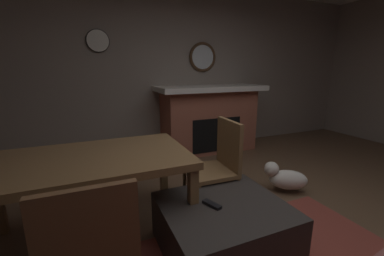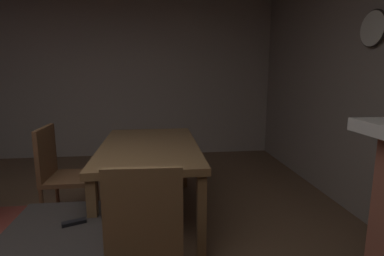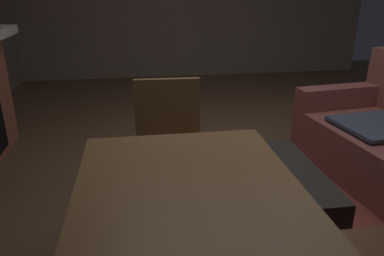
{
  "view_description": "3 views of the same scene",
  "coord_description": "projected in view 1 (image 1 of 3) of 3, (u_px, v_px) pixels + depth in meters",
  "views": [
    {
      "loc": [
        1.42,
        1.26,
        1.41
      ],
      "look_at": [
        0.61,
        -0.65,
        0.91
      ],
      "focal_mm": 22.94,
      "sensor_mm": 36.0,
      "label": 1
    },
    {
      "loc": [
        -1.37,
        -0.82,
        1.43
      ],
      "look_at": [
        0.56,
        -1.04,
        1.07
      ],
      "focal_mm": 27.97,
      "sensor_mm": 36.0,
      "label": 2
    },
    {
      "loc": [
        2.56,
        -0.92,
        1.51
      ],
      "look_at": [
        0.6,
        -0.62,
        0.74
      ],
      "focal_mm": 34.8,
      "sensor_mm": 36.0,
      "label": 3
    }
  ],
  "objects": [
    {
      "name": "tv_remote",
      "position": [
        212.0,
        204.0,
        1.87
      ],
      "size": [
        0.11,
        0.17,
        0.02
      ],
      "primitive_type": "cube",
      "rotation": [
        0.0,
        0.0,
        0.38
      ],
      "color": "black",
      "rests_on": "ottoman_coffee_table"
    },
    {
      "name": "dining_chair_north",
      "position": [
        92.0,
        254.0,
        1.21
      ],
      "size": [
        0.44,
        0.44,
        0.93
      ],
      "color": "brown",
      "rests_on": "ground"
    },
    {
      "name": "dining_chair_west",
      "position": [
        219.0,
        161.0,
        2.42
      ],
      "size": [
        0.46,
        0.46,
        0.93
      ],
      "color": "brown",
      "rests_on": "ground"
    },
    {
      "name": "ottoman_coffee_table",
      "position": [
        223.0,
        227.0,
        1.93
      ],
      "size": [
        0.94,
        0.84,
        0.39
      ],
      "primitive_type": "cube",
      "color": "#2D2826",
      "rests_on": "ground"
    },
    {
      "name": "round_wall_mirror",
      "position": [
        203.0,
        57.0,
        4.27
      ],
      "size": [
        0.5,
        0.05,
        0.5
      ],
      "color": "#4C331E"
    },
    {
      "name": "dining_table",
      "position": [
        87.0,
        166.0,
        1.94
      ],
      "size": [
        1.6,
        0.93,
        0.74
      ],
      "color": "brown",
      "rests_on": "ground"
    },
    {
      "name": "wall_clock",
      "position": [
        98.0,
        41.0,
        3.58
      ],
      "size": [
        0.33,
        0.03,
        0.33
      ],
      "color": "silver"
    },
    {
      "name": "wall_back_fireplace_side",
      "position": [
        174.0,
        71.0,
        4.22
      ],
      "size": [
        8.1,
        0.12,
        2.76
      ],
      "primitive_type": "cube",
      "color": "gray",
      "rests_on": "ground"
    },
    {
      "name": "floor",
      "position": [
        292.0,
        247.0,
        2.0
      ],
      "size": [
        9.24,
        9.24,
        0.0
      ],
      "primitive_type": "plane",
      "color": "brown"
    },
    {
      "name": "small_dog",
      "position": [
        285.0,
        178.0,
        2.84
      ],
      "size": [
        0.49,
        0.42,
        0.32
      ],
      "color": "silver",
      "rests_on": "ground"
    },
    {
      "name": "fireplace",
      "position": [
        209.0,
        118.0,
        4.26
      ],
      "size": [
        1.83,
        0.76,
        1.14
      ],
      "color": "#9E5642",
      "rests_on": "ground"
    }
  ]
}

